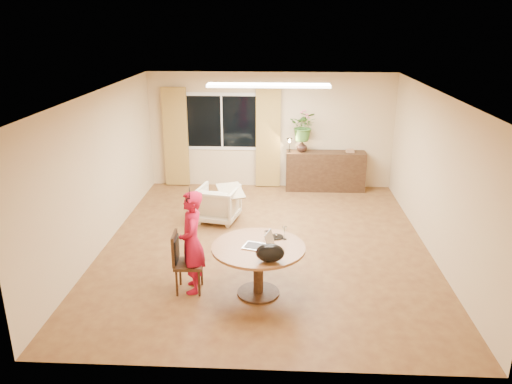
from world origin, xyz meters
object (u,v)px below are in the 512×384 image
Objects in this scene: dining_table at (258,257)px; sideboard at (325,171)px; child at (192,242)px; armchair at (218,204)px; dining_chair at (189,262)px.

dining_table is 0.73× the size of sideboard.
dining_table is 0.87× the size of child.
armchair is at bearing 108.52° from dining_table.
dining_chair is 2.63m from armchair.
child is at bearing -116.07° from sideboard.
dining_chair is at bearing -116.43° from sideboard.
child reaches higher than armchair.
dining_chair reaches higher than armchair.
dining_table reaches higher than armchair.
dining_chair is at bearing -66.50° from child.
dining_chair is (-0.99, 0.04, -0.14)m from dining_table.
dining_table is 1.72× the size of armchair.
dining_chair is at bearing 177.63° from dining_table.
dining_chair is 1.18× the size of armchair.
sideboard is (2.23, 4.56, -0.30)m from child.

